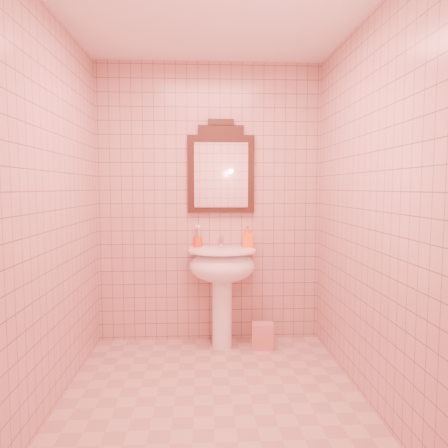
{
  "coord_description": "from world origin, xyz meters",
  "views": [
    {
      "loc": [
        -0.07,
        -2.83,
        1.39
      ],
      "look_at": [
        0.11,
        0.55,
        1.11
      ],
      "focal_mm": 35.0,
      "sensor_mm": 36.0,
      "label": 1
    }
  ],
  "objects": [
    {
      "name": "towel",
      "position": [
        0.45,
        0.83,
        0.11
      ],
      "size": [
        0.2,
        0.14,
        0.23
      ],
      "primitive_type": "cube",
      "rotation": [
        0.0,
        0.0,
        -0.12
      ],
      "color": "#D4817D",
      "rests_on": "floor"
    },
    {
      "name": "floor",
      "position": [
        0.0,
        0.0,
        0.0
      ],
      "size": [
        2.2,
        2.2,
        0.0
      ],
      "primitive_type": "plane",
      "color": "tan",
      "rests_on": "ground"
    },
    {
      "name": "soap_dispenser",
      "position": [
        0.34,
        1.0,
        0.96
      ],
      "size": [
        0.09,
        0.09,
        0.2
      ],
      "primitive_type": "imported",
      "rotation": [
        0.0,
        0.0,
        -0.02
      ],
      "color": "orange",
      "rests_on": "pedestal_sink"
    },
    {
      "name": "toothbrush_cup",
      "position": [
        -0.1,
        1.04,
        0.91
      ],
      "size": [
        0.08,
        0.08,
        0.18
      ],
      "rotation": [
        0.0,
        0.0,
        0.02
      ],
      "color": "red",
      "rests_on": "pedestal_sink"
    },
    {
      "name": "pedestal_sink",
      "position": [
        0.11,
        0.87,
        0.66
      ],
      "size": [
        0.58,
        0.58,
        0.86
      ],
      "color": "white",
      "rests_on": "floor"
    },
    {
      "name": "back_wall",
      "position": [
        0.0,
        1.1,
        1.25
      ],
      "size": [
        2.0,
        0.02,
        2.5
      ],
      "primitive_type": "cube",
      "color": "tan",
      "rests_on": "floor"
    },
    {
      "name": "faucet",
      "position": [
        0.11,
        1.01,
        0.92
      ],
      "size": [
        0.04,
        0.16,
        0.11
      ],
      "color": "white",
      "rests_on": "pedestal_sink"
    },
    {
      "name": "mirror",
      "position": [
        0.11,
        1.07,
        1.55
      ],
      "size": [
        0.59,
        0.06,
        0.82
      ],
      "color": "black",
      "rests_on": "back_wall"
    }
  ]
}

